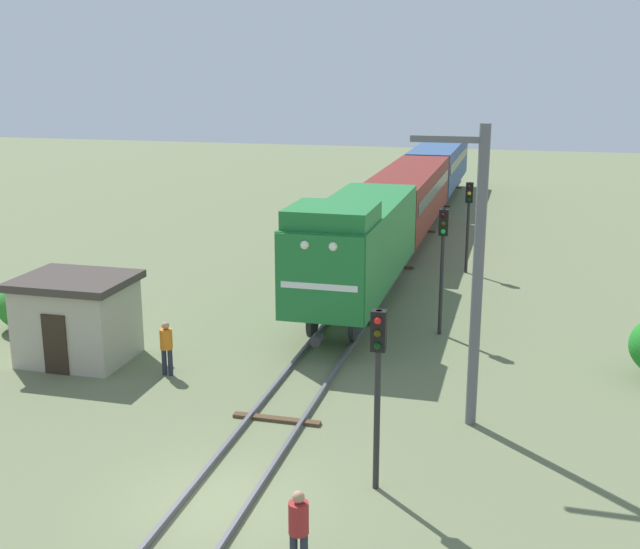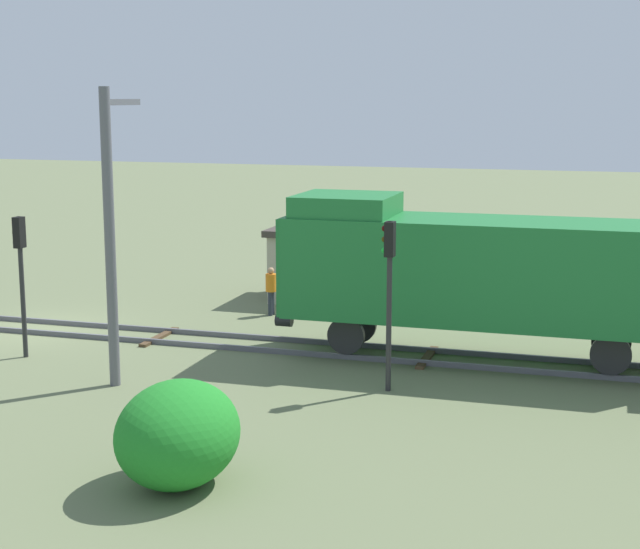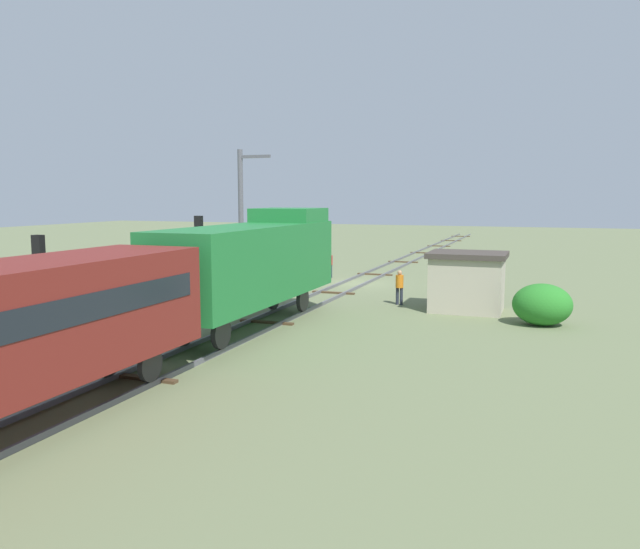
{
  "view_description": "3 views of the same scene",
  "coord_description": "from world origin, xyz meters",
  "px_view_note": "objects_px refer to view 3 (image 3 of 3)",
  "views": [
    {
      "loc": [
        6.05,
        -14.4,
        9.18
      ],
      "look_at": [
        -0.65,
        11.38,
        2.19
      ],
      "focal_mm": 45.0,
      "sensor_mm": 36.0,
      "label": 1
    },
    {
      "loc": [
        27.45,
        17.95,
        7.55
      ],
      "look_at": [
        0.09,
        9.67,
        2.36
      ],
      "focal_mm": 55.0,
      "sensor_mm": 36.0,
      "label": 2
    },
    {
      "loc": [
        -10.98,
        36.22,
        5.29
      ],
      "look_at": [
        -1.04,
        9.25,
        1.68
      ],
      "focal_mm": 35.0,
      "sensor_mm": 36.0,
      "label": 3
    }
  ],
  "objects_px": {
    "worker_near_track": "(330,263)",
    "relay_hut": "(467,281)",
    "traffic_signal_near": "(298,236)",
    "traffic_signal_mid": "(199,247)",
    "traffic_signal_far": "(40,276)",
    "worker_by_signal": "(400,285)",
    "catenary_mast": "(242,217)",
    "locomotive": "(253,260)"
  },
  "relations": [
    {
      "from": "worker_by_signal",
      "to": "traffic_signal_far",
      "type": "bearing_deg",
      "value": -73.93
    },
    {
      "from": "locomotive",
      "to": "traffic_signal_far",
      "type": "xyz_separation_m",
      "value": [
        3.6,
        7.33,
        0.1
      ]
    },
    {
      "from": "traffic_signal_near",
      "to": "worker_near_track",
      "type": "xyz_separation_m",
      "value": [
        -0.8,
        -3.42,
        -1.89
      ]
    },
    {
      "from": "worker_near_track",
      "to": "locomotive",
      "type": "bearing_deg",
      "value": -75.95
    },
    {
      "from": "traffic_signal_near",
      "to": "locomotive",
      "type": "bearing_deg",
      "value": 104.27
    },
    {
      "from": "worker_by_signal",
      "to": "catenary_mast",
      "type": "bearing_deg",
      "value": -143.24
    },
    {
      "from": "worker_near_track",
      "to": "relay_hut",
      "type": "distance_m",
      "value": 13.39
    },
    {
      "from": "traffic_signal_mid",
      "to": "worker_near_track",
      "type": "xyz_separation_m",
      "value": [
        -1.0,
        -14.41,
        -2.08
      ]
    },
    {
      "from": "locomotive",
      "to": "worker_by_signal",
      "type": "height_order",
      "value": "locomotive"
    },
    {
      "from": "traffic_signal_mid",
      "to": "catenary_mast",
      "type": "xyz_separation_m",
      "value": [
        1.54,
        -7.06,
        1.07
      ]
    },
    {
      "from": "traffic_signal_far",
      "to": "catenary_mast",
      "type": "xyz_separation_m",
      "value": [
        1.34,
        -15.99,
        1.28
      ]
    },
    {
      "from": "worker_near_track",
      "to": "relay_hut",
      "type": "height_order",
      "value": "relay_hut"
    },
    {
      "from": "traffic_signal_far",
      "to": "traffic_signal_mid",
      "type": "bearing_deg",
      "value": -91.28
    },
    {
      "from": "worker_by_signal",
      "to": "relay_hut",
      "type": "height_order",
      "value": "relay_hut"
    },
    {
      "from": "worker_by_signal",
      "to": "catenary_mast",
      "type": "distance_m",
      "value": 9.73
    },
    {
      "from": "worker_by_signal",
      "to": "worker_near_track",
      "type": "bearing_deg",
      "value": 171.66
    },
    {
      "from": "catenary_mast",
      "to": "locomotive",
      "type": "bearing_deg",
      "value": 119.7
    },
    {
      "from": "catenary_mast",
      "to": "relay_hut",
      "type": "height_order",
      "value": "catenary_mast"
    },
    {
      "from": "locomotive",
      "to": "worker_near_track",
      "type": "bearing_deg",
      "value": -81.47
    },
    {
      "from": "worker_near_track",
      "to": "relay_hut",
      "type": "relative_size",
      "value": 0.49
    },
    {
      "from": "traffic_signal_far",
      "to": "catenary_mast",
      "type": "height_order",
      "value": "catenary_mast"
    },
    {
      "from": "worker_near_track",
      "to": "relay_hut",
      "type": "bearing_deg",
      "value": -36.75
    },
    {
      "from": "traffic_signal_near",
      "to": "worker_by_signal",
      "type": "bearing_deg",
      "value": 145.7
    },
    {
      "from": "catenary_mast",
      "to": "traffic_signal_mid",
      "type": "bearing_deg",
      "value": 102.29
    },
    {
      "from": "traffic_signal_near",
      "to": "worker_near_track",
      "type": "relative_size",
      "value": 2.44
    },
    {
      "from": "traffic_signal_far",
      "to": "catenary_mast",
      "type": "bearing_deg",
      "value": -85.22
    },
    {
      "from": "locomotive",
      "to": "traffic_signal_near",
      "type": "bearing_deg",
      "value": -75.73
    },
    {
      "from": "traffic_signal_far",
      "to": "worker_near_track",
      "type": "height_order",
      "value": "traffic_signal_far"
    },
    {
      "from": "traffic_signal_near",
      "to": "traffic_signal_mid",
      "type": "distance_m",
      "value": 10.99
    },
    {
      "from": "traffic_signal_mid",
      "to": "worker_near_track",
      "type": "height_order",
      "value": "traffic_signal_mid"
    },
    {
      "from": "traffic_signal_near",
      "to": "catenary_mast",
      "type": "distance_m",
      "value": 4.48
    },
    {
      "from": "locomotive",
      "to": "traffic_signal_far",
      "type": "height_order",
      "value": "locomotive"
    },
    {
      "from": "catenary_mast",
      "to": "relay_hut",
      "type": "bearing_deg",
      "value": 172.45
    },
    {
      "from": "worker_by_signal",
      "to": "relay_hut",
      "type": "relative_size",
      "value": 0.49
    },
    {
      "from": "traffic_signal_near",
      "to": "traffic_signal_mid",
      "type": "bearing_deg",
      "value": 88.96
    },
    {
      "from": "traffic_signal_mid",
      "to": "traffic_signal_far",
      "type": "relative_size",
      "value": 1.08
    },
    {
      "from": "locomotive",
      "to": "worker_by_signal",
      "type": "bearing_deg",
      "value": -119.13
    },
    {
      "from": "worker_near_track",
      "to": "worker_by_signal",
      "type": "bearing_deg",
      "value": -46.55
    },
    {
      "from": "locomotive",
      "to": "relay_hut",
      "type": "relative_size",
      "value": 3.31
    },
    {
      "from": "traffic_signal_near",
      "to": "relay_hut",
      "type": "relative_size",
      "value": 1.19
    },
    {
      "from": "worker_by_signal",
      "to": "catenary_mast",
      "type": "relative_size",
      "value": 0.22
    },
    {
      "from": "traffic_signal_mid",
      "to": "worker_by_signal",
      "type": "xyz_separation_m",
      "value": [
        -7.6,
        -5.94,
        -2.08
      ]
    }
  ]
}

